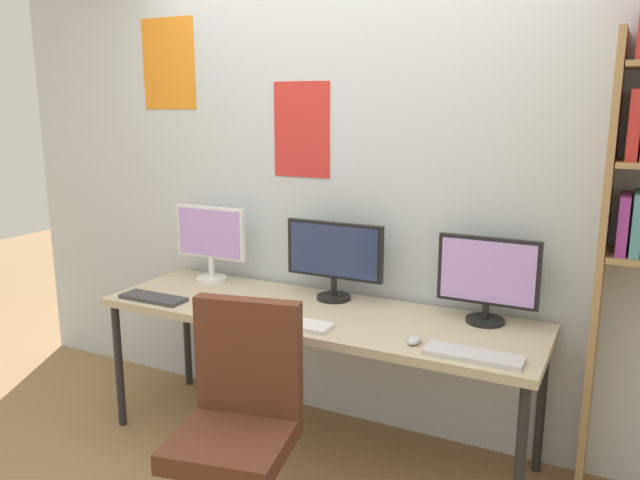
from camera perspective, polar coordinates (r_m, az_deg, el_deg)
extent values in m
cube|color=silver|center=(3.35, 2.88, 4.71)|extent=(4.62, 0.10, 2.60)
cube|color=red|center=(3.40, -1.70, 10.06)|extent=(0.34, 0.01, 0.51)
cube|color=orange|center=(3.91, -13.70, 15.41)|extent=(0.38, 0.01, 0.52)
cube|color=tan|center=(3.12, -0.42, -6.83)|extent=(2.22, 0.68, 0.04)
cylinder|color=#262628|center=(3.63, -17.94, -10.87)|extent=(0.04, 0.04, 0.70)
cylinder|color=#262628|center=(2.73, 17.84, -19.06)|extent=(0.04, 0.04, 0.70)
cylinder|color=#262628|center=(4.03, -12.09, -8.20)|extent=(0.04, 0.04, 0.70)
cylinder|color=#262628|center=(3.24, 19.59, -13.95)|extent=(0.04, 0.04, 0.70)
cube|color=#9E7A4C|center=(2.94, 24.23, -3.06)|extent=(0.03, 0.28, 2.04)
cube|color=#8C338C|center=(2.89, 26.04, 1.36)|extent=(0.04, 0.22, 0.25)
cube|color=teal|center=(2.89, 27.06, 1.40)|extent=(0.04, 0.22, 0.26)
cube|color=red|center=(2.85, 26.86, 9.38)|extent=(0.05, 0.22, 0.28)
cube|color=#592D1E|center=(2.54, -8.07, -17.93)|extent=(0.52, 0.52, 0.08)
cube|color=#592D1E|center=(2.57, -6.58, -10.51)|extent=(0.45, 0.16, 0.48)
cylinder|color=silver|center=(3.68, -9.88, -3.50)|extent=(0.18, 0.18, 0.02)
cylinder|color=silver|center=(3.67, -9.92, -2.48)|extent=(0.03, 0.03, 0.12)
cube|color=silver|center=(3.62, -9.99, 0.70)|extent=(0.46, 0.03, 0.30)
cube|color=#B28CE5|center=(3.61, -10.15, 0.65)|extent=(0.42, 0.01, 0.27)
cylinder|color=black|center=(3.29, 1.27, -5.26)|extent=(0.18, 0.18, 0.02)
cylinder|color=black|center=(3.27, 1.28, -4.29)|extent=(0.03, 0.03, 0.10)
cube|color=black|center=(3.22, 1.33, -0.94)|extent=(0.54, 0.03, 0.29)
cube|color=navy|center=(3.21, 1.20, -1.00)|extent=(0.49, 0.01, 0.27)
cylinder|color=black|center=(3.05, 14.87, -7.13)|extent=(0.18, 0.18, 0.02)
cylinder|color=black|center=(3.03, 14.91, -6.34)|extent=(0.03, 0.03, 0.07)
cube|color=black|center=(2.98, 15.14, -2.77)|extent=(0.47, 0.03, 0.32)
cube|color=#B28CE5|center=(2.97, 15.07, -2.84)|extent=(0.43, 0.01, 0.29)
cube|color=#38383D|center=(3.39, -15.02, -5.14)|extent=(0.36, 0.13, 0.02)
cube|color=silver|center=(2.92, -2.52, -7.59)|extent=(0.38, 0.13, 0.02)
cube|color=silver|center=(2.64, 13.87, -10.21)|extent=(0.40, 0.13, 0.02)
ellipsoid|color=silver|center=(2.73, 8.61, -9.03)|extent=(0.06, 0.10, 0.03)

